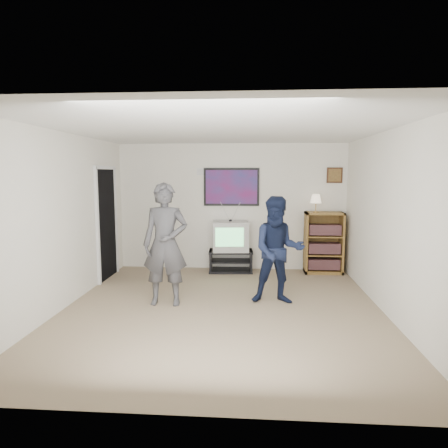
# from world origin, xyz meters

# --- Properties ---
(room_shell) EXTENTS (4.51, 5.00, 2.51)m
(room_shell) POSITION_xyz_m (0.00, 0.35, 1.25)
(room_shell) COLOR #7C6D4F
(room_shell) RESTS_ON ground
(media_stand) EXTENTS (0.87, 0.51, 0.42)m
(media_stand) POSITION_xyz_m (0.01, 2.23, 0.21)
(media_stand) COLOR black
(media_stand) RESTS_ON room_shell
(crt_television) EXTENTS (0.73, 0.64, 0.57)m
(crt_television) POSITION_xyz_m (-0.01, 2.23, 0.71)
(crt_television) COLOR #ABABA6
(crt_television) RESTS_ON media_stand
(bookshelf) EXTENTS (0.72, 0.41, 1.18)m
(bookshelf) POSITION_xyz_m (1.79, 2.28, 0.59)
(bookshelf) COLOR brown
(bookshelf) RESTS_ON room_shell
(table_lamp) EXTENTS (0.22, 0.22, 0.34)m
(table_lamp) POSITION_xyz_m (1.62, 2.25, 1.35)
(table_lamp) COLOR #FFE5C1
(table_lamp) RESTS_ON bookshelf
(person_tall) EXTENTS (0.67, 0.46, 1.79)m
(person_tall) POSITION_xyz_m (-0.84, 0.21, 0.89)
(person_tall) COLOR #3E3D41
(person_tall) RESTS_ON room_shell
(person_short) EXTENTS (0.79, 0.62, 1.59)m
(person_short) POSITION_xyz_m (0.80, 0.38, 0.79)
(person_short) COLOR #121933
(person_short) RESTS_ON room_shell
(controller_left) EXTENTS (0.08, 0.13, 0.04)m
(controller_left) POSITION_xyz_m (-0.88, 0.43, 1.22)
(controller_left) COLOR white
(controller_left) RESTS_ON person_tall
(controller_right) EXTENTS (0.04, 0.13, 0.04)m
(controller_right) POSITION_xyz_m (0.86, 0.64, 0.95)
(controller_right) COLOR white
(controller_right) RESTS_ON person_short
(poster) EXTENTS (1.10, 0.03, 0.75)m
(poster) POSITION_xyz_m (0.00, 2.48, 1.65)
(poster) COLOR black
(poster) RESTS_ON room_shell
(air_vent) EXTENTS (0.28, 0.02, 0.14)m
(air_vent) POSITION_xyz_m (-0.55, 2.48, 1.95)
(air_vent) COLOR white
(air_vent) RESTS_ON room_shell
(small_picture) EXTENTS (0.30, 0.03, 0.30)m
(small_picture) POSITION_xyz_m (2.00, 2.48, 1.88)
(small_picture) COLOR #301F0F
(small_picture) RESTS_ON room_shell
(doorway) EXTENTS (0.03, 0.85, 2.00)m
(doorway) POSITION_xyz_m (-2.23, 1.60, 1.00)
(doorway) COLOR black
(doorway) RESTS_ON room_shell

